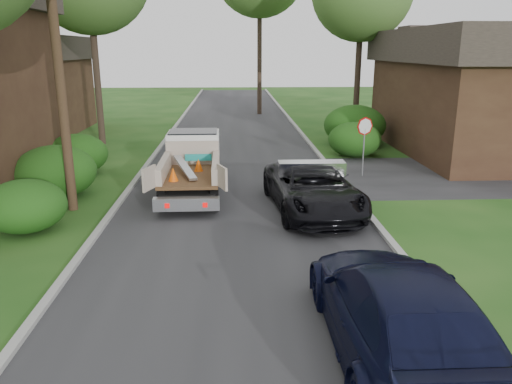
{
  "coord_description": "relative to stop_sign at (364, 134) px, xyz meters",
  "views": [
    {
      "loc": [
        -0.16,
        -11.01,
        5.12
      ],
      "look_at": [
        0.46,
        2.64,
        1.2
      ],
      "focal_mm": 35.0,
      "sensor_mm": 36.0,
      "label": 1
    }
  ],
  "objects": [
    {
      "name": "hedge_left_b",
      "position": [
        -11.7,
        -2.5,
        -0.84
      ],
      "size": [
        2.86,
        2.86,
        1.87
      ],
      "primitive_type": "ellipsoid",
      "color": "#1D4910",
      "rests_on": "ground"
    },
    {
      "name": "flatbed_truck",
      "position": [
        -6.9,
        -1.73,
        -0.65
      ],
      "size": [
        2.58,
        5.52,
        2.08
      ],
      "rotation": [
        0.0,
        0.0,
        0.01
      ],
      "color": "black",
      "rests_on": "ground"
    },
    {
      "name": "curb_left",
      "position": [
        -9.3,
        1.0,
        -1.72
      ],
      "size": [
        0.2,
        90.0,
        0.12
      ],
      "primitive_type": "cube",
      "color": "#9E9E99",
      "rests_on": "ground"
    },
    {
      "name": "curb_right",
      "position": [
        -1.1,
        1.0,
        -1.72
      ],
      "size": [
        0.2,
        90.0,
        0.12
      ],
      "primitive_type": "cube",
      "color": "#9E9E99",
      "rests_on": "ground"
    },
    {
      "name": "stop_sign",
      "position": [
        0.0,
        0.0,
        0.0
      ],
      "size": [
        0.71,
        0.32,
        2.48
      ],
      "color": "slate",
      "rests_on": "ground"
    },
    {
      "name": "house_left_far",
      "position": [
        -18.7,
        13.0,
        1.27
      ],
      "size": [
        7.56,
        7.56,
        6.0
      ],
      "color": "#392317",
      "rests_on": "ground"
    },
    {
      "name": "house_right",
      "position": [
        7.8,
        5.0,
        1.38
      ],
      "size": [
        9.72,
        12.96,
        6.2
      ],
      "rotation": [
        0.0,
        0.0,
        1.57
      ],
      "color": "#392317",
      "rests_on": "ground"
    },
    {
      "name": "black_pickup",
      "position": [
        -2.8,
        -4.5,
        -1.01
      ],
      "size": [
        3.04,
        5.74,
        1.54
      ],
      "primitive_type": "imported",
      "rotation": [
        0.0,
        0.0,
        0.09
      ],
      "color": "black",
      "rests_on": "ground"
    },
    {
      "name": "navy_suv",
      "position": [
        -2.6,
        -12.59,
        -0.93
      ],
      "size": [
        2.38,
        5.85,
        1.7
      ],
      "primitive_type": "imported",
      "rotation": [
        0.0,
        0.0,
        3.14
      ],
      "color": "black",
      "rests_on": "ground"
    },
    {
      "name": "hedge_left_c",
      "position": [
        -12.0,
        1.0,
        -0.93
      ],
      "size": [
        2.6,
        2.6,
        1.7
      ],
      "primitive_type": "ellipsoid",
      "color": "#1D4910",
      "rests_on": "ground"
    },
    {
      "name": "road",
      "position": [
        -5.2,
        1.0,
        -1.77
      ],
      "size": [
        8.0,
        90.0,
        0.02
      ],
      "primitive_type": "cube",
      "color": "#28282B",
      "rests_on": "ground"
    },
    {
      "name": "hedge_right_a",
      "position": [
        0.6,
        4.0,
        -0.93
      ],
      "size": [
        2.6,
        2.6,
        1.7
      ],
      "primitive_type": "ellipsoid",
      "color": "#1D4910",
      "rests_on": "ground"
    },
    {
      "name": "ground",
      "position": [
        -5.2,
        -9.0,
        -1.78
      ],
      "size": [
        120.0,
        120.0,
        0.0
      ],
      "primitive_type": "plane",
      "color": "#1A4714",
      "rests_on": "ground"
    },
    {
      "name": "hedge_right_b",
      "position": [
        1.3,
        7.0,
        -0.67
      ],
      "size": [
        3.38,
        3.38,
        2.21
      ],
      "primitive_type": "ellipsoid",
      "color": "#1D4910",
      "rests_on": "ground"
    },
    {
      "name": "utility_pole",
      "position": [
        -10.68,
        -4.02,
        3.4
      ],
      "size": [
        2.42,
        1.25,
        10.0
      ],
      "color": "#382619",
      "rests_on": "ground"
    },
    {
      "name": "hedge_left_a",
      "position": [
        -11.4,
        -6.0,
        -1.01
      ],
      "size": [
        2.34,
        2.34,
        1.53
      ],
      "primitive_type": "ellipsoid",
      "color": "#1D4910",
      "rests_on": "ground"
    }
  ]
}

